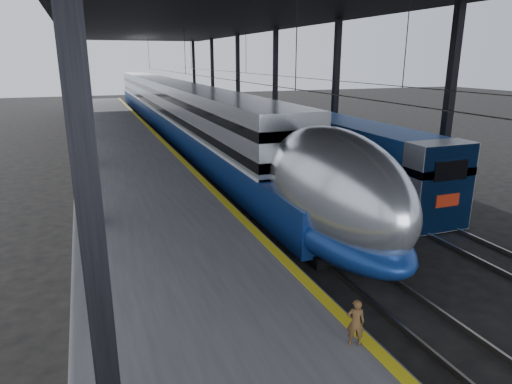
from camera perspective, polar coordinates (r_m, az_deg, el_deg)
ground at (r=14.33m, az=5.72°, el=-11.33°), size 160.00×160.00×0.00m
platform at (r=32.00m, az=-16.18°, el=4.65°), size 6.00×80.00×1.00m
yellow_strip at (r=32.23m, az=-11.28°, el=5.98°), size 0.30×80.00×0.01m
rails at (r=33.61m, az=-2.40°, el=5.09°), size 6.52×80.00×0.16m
canopy at (r=32.34m, az=-7.28°, el=20.63°), size 18.00×75.00×9.47m
tgv_train at (r=41.65m, az=-9.85°, el=9.94°), size 3.21×65.20×4.60m
second_train at (r=42.59m, az=-3.04°, el=9.82°), size 2.59×56.05×3.56m
child at (r=9.80m, az=12.34°, el=-15.63°), size 0.44×0.37×1.02m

